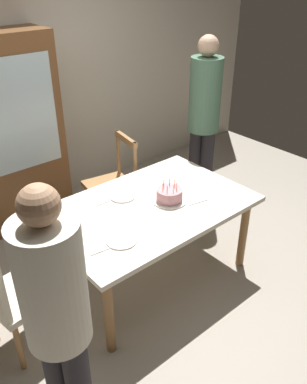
# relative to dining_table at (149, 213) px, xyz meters

# --- Properties ---
(ground) EXTENTS (6.40, 6.40, 0.00)m
(ground) POSITION_rel_dining_table_xyz_m (0.00, 0.00, -0.64)
(ground) COLOR #9E9384
(back_wall) EXTENTS (6.40, 0.10, 2.60)m
(back_wall) POSITION_rel_dining_table_xyz_m (0.00, 1.85, 0.66)
(back_wall) COLOR beige
(back_wall) RESTS_ON ground
(dining_table) EXTENTS (1.64, 1.07, 0.72)m
(dining_table) POSITION_rel_dining_table_xyz_m (0.00, 0.00, 0.00)
(dining_table) COLOR silver
(dining_table) RESTS_ON ground
(birthday_cake) EXTENTS (0.28, 0.28, 0.18)m
(birthday_cake) POSITION_rel_dining_table_xyz_m (0.17, -0.06, 0.13)
(birthday_cake) COLOR silver
(birthday_cake) RESTS_ON dining_table
(plate_near_celebrant) EXTENTS (0.22, 0.22, 0.01)m
(plate_near_celebrant) POSITION_rel_dining_table_xyz_m (-0.45, -0.24, 0.08)
(plate_near_celebrant) COLOR white
(plate_near_celebrant) RESTS_ON dining_table
(plate_far_side) EXTENTS (0.22, 0.22, 0.01)m
(plate_far_side) POSITION_rel_dining_table_xyz_m (-0.08, 0.24, 0.08)
(plate_far_side) COLOR white
(plate_far_side) RESTS_ON dining_table
(fork_near_celebrant) EXTENTS (0.18, 0.04, 0.01)m
(fork_near_celebrant) POSITION_rel_dining_table_xyz_m (-0.61, -0.25, 0.08)
(fork_near_celebrant) COLOR silver
(fork_near_celebrant) RESTS_ON dining_table
(fork_far_side) EXTENTS (0.18, 0.03, 0.01)m
(fork_far_side) POSITION_rel_dining_table_xyz_m (-0.24, 0.26, 0.08)
(fork_far_side) COLOR silver
(fork_far_side) RESTS_ON dining_table
(fork_near_guest) EXTENTS (0.18, 0.05, 0.01)m
(fork_near_guest) POSITION_rel_dining_table_xyz_m (0.33, -0.24, 0.08)
(fork_near_guest) COLOR silver
(fork_near_guest) RESTS_ON dining_table
(chair_spindle_back) EXTENTS (0.51, 0.51, 0.95)m
(chair_spindle_back) POSITION_rel_dining_table_xyz_m (0.23, 0.85, -0.19)
(chair_spindle_back) COLOR #9E7042
(chair_spindle_back) RESTS_ON ground
(chair_upholstered) EXTENTS (0.50, 0.50, 0.95)m
(chair_upholstered) POSITION_rel_dining_table_xyz_m (-1.21, 0.02, -0.11)
(chair_upholstered) COLOR beige
(chair_upholstered) RESTS_ON ground
(person_celebrant) EXTENTS (0.32, 0.32, 1.66)m
(person_celebrant) POSITION_rel_dining_table_xyz_m (-1.20, -0.75, 0.30)
(person_celebrant) COLOR #262328
(person_celebrant) RESTS_ON ground
(person_guest) EXTENTS (0.32, 0.32, 1.82)m
(person_guest) POSITION_rel_dining_table_xyz_m (1.21, 0.56, 0.40)
(person_guest) COLOR #262328
(person_guest) RESTS_ON ground
(china_cabinet) EXTENTS (1.10, 0.45, 1.90)m
(china_cabinet) POSITION_rel_dining_table_xyz_m (-0.51, 1.56, 0.31)
(china_cabinet) COLOR brown
(china_cabinet) RESTS_ON ground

